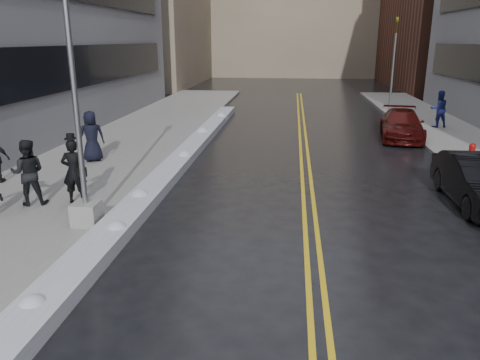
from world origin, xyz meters
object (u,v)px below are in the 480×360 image
(pedestrian_b, at_px, (28,173))
(fire_hydrant, at_px, (472,151))
(lamppost, at_px, (79,134))
(traffic_signal, at_px, (394,61))
(pedestrian_c, at_px, (91,136))
(car_maroon, at_px, (402,125))
(pedestrian_east, at_px, (439,109))
(car_black, at_px, (480,182))
(pedestrian_fedora, at_px, (74,171))

(pedestrian_b, bearing_deg, fire_hydrant, -174.71)
(lamppost, xyz_separation_m, traffic_signal, (11.80, 22.00, 0.87))
(lamppost, height_order, pedestrian_b, lamppost)
(lamppost, xyz_separation_m, pedestrian_c, (-2.54, 6.37, -1.39))
(pedestrian_c, height_order, car_maroon, pedestrian_c)
(traffic_signal, distance_m, pedestrian_b, 25.12)
(pedestrian_east, bearing_deg, car_maroon, 36.01)
(fire_hydrant, bearing_deg, pedestrian_b, -155.40)
(pedestrian_east, xyz_separation_m, car_black, (-2.34, -12.53, -0.39))
(pedestrian_fedora, height_order, car_maroon, pedestrian_fedora)
(pedestrian_b, bearing_deg, pedestrian_fedora, 174.51)
(fire_hydrant, bearing_deg, car_black, -106.99)
(lamppost, relative_size, car_black, 1.68)
(lamppost, distance_m, car_black, 11.38)
(pedestrian_fedora, bearing_deg, lamppost, 110.88)
(fire_hydrant, xyz_separation_m, pedestrian_east, (0.84, 7.62, 0.59))
(pedestrian_fedora, height_order, pedestrian_east, pedestrian_east)
(car_black, xyz_separation_m, car_maroon, (-0.14, 9.89, -0.04))
(pedestrian_east, bearing_deg, pedestrian_c, 19.74)
(pedestrian_east, bearing_deg, pedestrian_fedora, 33.81)
(pedestrian_b, height_order, car_maroon, pedestrian_b)
(traffic_signal, bearing_deg, pedestrian_c, -132.54)
(lamppost, distance_m, traffic_signal, 24.98)
(lamppost, relative_size, pedestrian_east, 3.85)
(car_black, bearing_deg, pedestrian_c, 165.55)
(pedestrian_c, relative_size, car_maroon, 0.41)
(traffic_signal, height_order, car_maroon, traffic_signal)
(pedestrian_east, height_order, car_black, pedestrian_east)
(lamppost, height_order, pedestrian_c, lamppost)
(pedestrian_b, relative_size, car_black, 0.42)
(traffic_signal, xyz_separation_m, pedestrian_fedora, (-12.84, -20.37, -2.30))
(lamppost, height_order, car_maroon, lamppost)
(pedestrian_b, relative_size, pedestrian_c, 0.96)
(pedestrian_fedora, height_order, car_black, pedestrian_fedora)
(pedestrian_b, relative_size, car_maroon, 0.40)
(traffic_signal, bearing_deg, pedestrian_fedora, -122.23)
(traffic_signal, relative_size, pedestrian_b, 3.12)
(pedestrian_east, bearing_deg, car_black, 68.62)
(pedestrian_c, bearing_deg, car_maroon, 178.04)
(pedestrian_fedora, distance_m, pedestrian_b, 1.27)
(lamppost, relative_size, pedestrian_fedora, 4.01)
(lamppost, xyz_separation_m, pedestrian_fedora, (-1.04, 1.63, -1.43))
(car_black, relative_size, car_maroon, 0.94)
(traffic_signal, xyz_separation_m, car_maroon, (-1.14, -9.02, -2.70))
(lamppost, height_order, traffic_signal, lamppost)
(fire_hydrant, xyz_separation_m, pedestrian_b, (-14.58, -6.67, 0.56))
(pedestrian_b, bearing_deg, traffic_signal, -143.56)
(fire_hydrant, xyz_separation_m, traffic_signal, (-0.50, 14.00, 2.85))
(traffic_signal, relative_size, pedestrian_east, 3.03)
(pedestrian_c, relative_size, pedestrian_east, 1.01)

